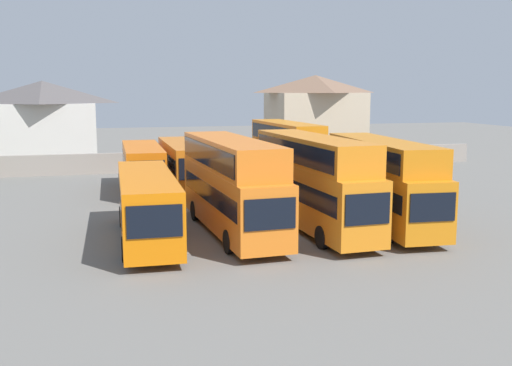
# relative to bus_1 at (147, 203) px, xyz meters

# --- Properties ---
(ground) EXTENTS (140.00, 140.00, 0.00)m
(ground) POSITION_rel_bus_1_xyz_m (6.38, 18.26, -1.90)
(ground) COLOR slate
(depot_boundary_wall) EXTENTS (56.00, 0.50, 1.80)m
(depot_boundary_wall) POSITION_rel_bus_1_xyz_m (6.38, 24.85, -1.00)
(depot_boundary_wall) COLOR gray
(depot_boundary_wall) RESTS_ON ground
(bus_1) EXTENTS (2.83, 11.31, 3.31)m
(bus_1) POSITION_rel_bus_1_xyz_m (0.00, 0.00, 0.00)
(bus_1) COLOR orange
(bus_1) RESTS_ON ground
(bus_2) EXTENTS (3.20, 12.14, 4.87)m
(bus_2) POSITION_rel_bus_1_xyz_m (4.37, 0.59, 0.85)
(bus_2) COLOR orange
(bus_2) RESTS_ON ground
(bus_3) EXTENTS (3.00, 12.02, 4.95)m
(bus_3) POSITION_rel_bus_1_xyz_m (8.69, 0.21, 0.89)
(bus_3) COLOR orange
(bus_3) RESTS_ON ground
(bus_4) EXTENTS (3.24, 11.54, 4.69)m
(bus_4) POSITION_rel_bus_1_xyz_m (12.60, 0.06, 0.75)
(bus_4) COLOR orange
(bus_4) RESTS_ON ground
(bus_5) EXTENTS (2.81, 10.43, 3.34)m
(bus_5) POSITION_rel_bus_1_xyz_m (0.88, 14.59, 0.01)
(bus_5) COLOR orange
(bus_5) RESTS_ON ground
(bus_6) EXTENTS (2.54, 11.47, 3.51)m
(bus_6) POSITION_rel_bus_1_xyz_m (3.80, 14.51, 0.10)
(bus_6) COLOR orange
(bus_6) RESTS_ON ground
(bus_7) EXTENTS (2.79, 10.34, 3.28)m
(bus_7) POSITION_rel_bus_1_xyz_m (9.14, 14.83, -0.02)
(bus_7) COLOR orange
(bus_7) RESTS_ON ground
(bus_8) EXTENTS (2.94, 10.98, 4.85)m
(bus_8) POSITION_rel_bus_1_xyz_m (11.91, 14.78, 0.83)
(bus_8) COLOR orange
(bus_8) RESTS_ON ground
(house_terrace_left) EXTENTS (10.22, 6.50, 8.15)m
(house_terrace_left) POSITION_rel_bus_1_xyz_m (-7.15, 32.32, 2.26)
(house_terrace_left) COLOR silver
(house_terrace_left) RESTS_ON ground
(house_terrace_centre) EXTENTS (9.92, 8.13, 8.84)m
(house_terrace_centre) POSITION_rel_bus_1_xyz_m (20.88, 32.98, 2.60)
(house_terrace_centre) COLOR #C6B293
(house_terrace_centre) RESTS_ON ground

